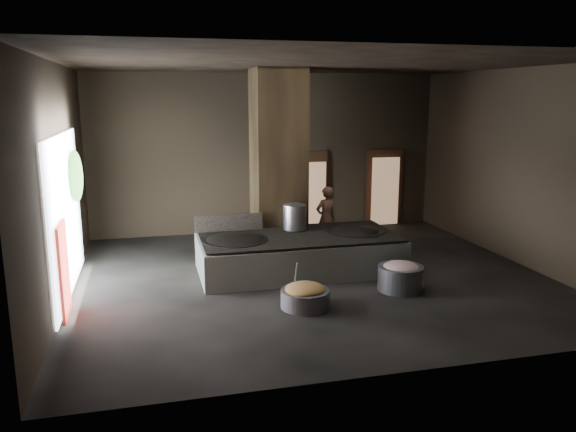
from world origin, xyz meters
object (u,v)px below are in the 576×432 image
object	(u,v)px
veg_basin	(305,298)
meat_basin	(400,278)
hearth_platform	(299,254)
wok_right	(355,235)
stock_pot	(295,217)
cook	(326,218)
wok_left	(235,243)

from	to	relation	value
veg_basin	meat_basin	world-z (taller)	meat_basin
veg_basin	meat_basin	xyz separation A→B (m)	(2.13, 0.45, 0.08)
hearth_platform	wok_right	bearing A→B (deg)	1.99
hearth_platform	stock_pot	xyz separation A→B (m)	(0.05, 0.55, 0.75)
stock_pot	veg_basin	size ratio (longest dim) A/B	0.63
cook	wok_right	bearing A→B (deg)	81.31
wok_right	stock_pot	xyz separation A→B (m)	(-1.30, 0.50, 0.38)
hearth_platform	veg_basin	size ratio (longest dim) A/B	4.84
meat_basin	wok_left	bearing A→B (deg)	151.79
hearth_platform	veg_basin	xyz separation A→B (m)	(-0.46, -2.17, -0.22)
wok_left	veg_basin	xyz separation A→B (m)	(0.99, -2.12, -0.58)
hearth_platform	stock_pot	size ratio (longest dim) A/B	7.67
wok_right	cook	distance (m)	1.58
hearth_platform	cook	xyz separation A→B (m)	(1.16, 1.62, 0.43)
cook	meat_basin	xyz separation A→B (m)	(0.51, -3.34, -0.56)
stock_pot	meat_basin	distance (m)	2.93
hearth_platform	stock_pot	world-z (taller)	stock_pot
wok_right	wok_left	bearing A→B (deg)	-177.95
wok_right	veg_basin	size ratio (longest dim) A/B	1.42
wok_right	veg_basin	bearing A→B (deg)	-129.23
wok_left	cook	world-z (taller)	cook
veg_basin	wok_left	bearing A→B (deg)	114.95
wok_right	cook	world-z (taller)	cook
wok_left	wok_right	bearing A→B (deg)	2.05
wok_left	stock_pot	xyz separation A→B (m)	(1.50, 0.60, 0.38)
stock_pot	cook	size ratio (longest dim) A/B	0.35
wok_right	stock_pot	size ratio (longest dim) A/B	2.25
wok_right	hearth_platform	bearing A→B (deg)	-177.88
veg_basin	meat_basin	size ratio (longest dim) A/B	1.00
cook	meat_basin	distance (m)	3.43
wok_left	meat_basin	distance (m)	3.58
hearth_platform	cook	distance (m)	2.04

